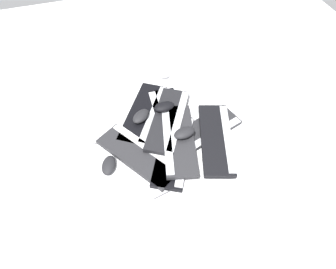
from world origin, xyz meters
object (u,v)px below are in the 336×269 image
Objects in this scene: keyboard_6 at (178,139)px; mouse_1 at (164,107)px; keyboard_0 at (174,150)px; mouse_3 at (184,133)px; keyboard_2 at (170,119)px; keyboard_7 at (168,120)px; mouse_0 at (141,116)px; keyboard_3 at (144,113)px; mouse_2 at (161,73)px; keyboard_1 at (201,132)px; keyboard_5 at (217,139)px; mouse_4 at (109,165)px; mouse_5 at (212,109)px; keyboard_4 at (138,155)px.

keyboard_6 is 0.21m from mouse_1.
mouse_3 is (-0.04, 0.07, 0.07)m from keyboard_0.
keyboard_2 is 0.98× the size of keyboard_7.
keyboard_0 is 0.10m from mouse_3.
mouse_1 is (-0.00, 0.13, 0.03)m from mouse_0.
keyboard_2 is at bearing 129.06° from mouse_0.
mouse_0 is 0.26m from mouse_3.
mouse_2 reaches higher than keyboard_3.
mouse_1 reaches higher than keyboard_3.
keyboard_5 reaches higher than keyboard_1.
mouse_3 is at bearing 92.33° from mouse_0.
mouse_0 is (-0.06, -0.13, 0.01)m from keyboard_7.
mouse_3 reaches higher than keyboard_0.
keyboard_7 is 0.40m from mouse_2.
keyboard_3 is (-0.22, -0.25, 0.00)m from keyboard_1.
mouse_1 is 0.20m from mouse_3.
mouse_2 is at bearing 162.80° from mouse_4.
mouse_2 is at bearing 147.14° from keyboard_3.
mouse_3 reaches higher than mouse_4.
mouse_1 reaches higher than keyboard_0.
mouse_2 is (-0.33, 0.21, -0.03)m from mouse_0.
keyboard_0 is at bearing -8.34° from keyboard_7.
keyboard_5 reaches higher than mouse_4.
keyboard_5 reaches higher than mouse_5.
keyboard_7 is (0.03, -0.02, 0.03)m from keyboard_2.
keyboard_0 and keyboard_3 have the same top height.
keyboard_7 reaches higher than keyboard_0.
mouse_3 is (0.17, 0.02, 0.07)m from keyboard_2.
mouse_1 is at bearing -142.51° from keyboard_5.
keyboard_1 is 4.23× the size of mouse_5.
mouse_1 is (-0.24, 0.02, 0.07)m from keyboard_0.
keyboard_1 is at bearing -150.59° from keyboard_5.
mouse_1 is (-0.21, 0.20, 0.07)m from keyboard_4.
keyboard_2 is at bearing 168.59° from keyboard_0.
mouse_1 reaches higher than mouse_0.
mouse_3 is at bearing 8.24° from keyboard_2.
keyboard_1 is (-0.07, 0.17, 0.00)m from keyboard_0.
mouse_0 reaches higher than keyboard_2.
keyboard_5 is 0.32m from mouse_1.
keyboard_4 is (0.04, -0.35, 0.00)m from keyboard_1.
mouse_5 is at bearing 134.96° from mouse_0.
keyboard_0 is 1.02× the size of keyboard_4.
mouse_2 is at bearing -161.17° from mouse_0.
mouse_3 is at bearing -82.30° from mouse_1.
keyboard_0 is 0.99× the size of keyboard_6.
keyboard_3 is 4.11× the size of mouse_1.
keyboard_2 is 0.96× the size of keyboard_5.
mouse_1 is at bearing 174.62° from keyboard_0.
mouse_4 is at bearing -84.96° from keyboard_6.
mouse_4 reaches higher than keyboard_2.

